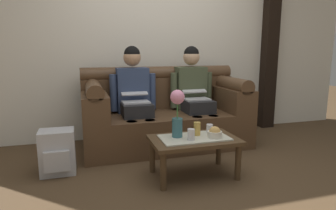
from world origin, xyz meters
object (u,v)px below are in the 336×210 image
object	(u,v)px
coffee_table	(194,144)
cup_near_right	(197,129)
cup_near_left	(210,128)
backpack_left	(58,152)
flower_vase	(177,110)
cup_far_center	(191,135)
person_right	(194,91)
couch	(165,115)
person_left	(134,94)
snack_bowl	(215,133)

from	to	relation	value
coffee_table	cup_near_right	bearing A→B (deg)	46.44
cup_near_left	backpack_left	world-z (taller)	cup_near_left
cup_near_right	backpack_left	size ratio (longest dim) A/B	0.29
flower_vase	cup_far_center	xyz separation A→B (m)	(0.09, -0.13, -0.20)
cup_far_center	person_right	bearing A→B (deg)	67.58
couch	person_right	xyz separation A→B (m)	(0.38, -0.00, 0.28)
person_right	backpack_left	distance (m)	1.76
person_right	coffee_table	world-z (taller)	person_right
person_left	flower_vase	distance (m)	0.97
cup_near_right	cup_far_center	bearing A→B (deg)	-130.34
person_left	cup_far_center	bearing A→B (deg)	-73.55
person_right	backpack_left	world-z (taller)	person_right
coffee_table	cup_far_center	size ratio (longest dim) A/B	7.84
cup_near_left	cup_near_right	world-z (taller)	cup_near_right
cup_near_right	person_left	bearing A→B (deg)	114.28
person_left	cup_near_right	bearing A→B (deg)	-65.72
person_left	cup_near_right	size ratio (longest dim) A/B	9.74
cup_far_center	backpack_left	xyz separation A→B (m)	(-1.17, 0.51, -0.22)
person_left	flower_vase	size ratio (longest dim) A/B	2.78
cup_near_right	person_right	bearing A→B (deg)	70.55
person_left	cup_near_right	xyz separation A→B (m)	(0.42, -0.94, -0.21)
cup_near_right	backpack_left	bearing A→B (deg)	163.51
snack_bowl	cup_near_right	bearing A→B (deg)	139.69
couch	coffee_table	distance (m)	0.99
person_right	cup_far_center	size ratio (longest dim) A/B	11.86
cup_near_right	cup_far_center	distance (m)	0.17
cup_near_right	cup_near_left	bearing A→B (deg)	18.87
cup_far_center	flower_vase	bearing A→B (deg)	123.01
cup_near_right	couch	bearing A→B (deg)	92.80
coffee_table	cup_near_left	distance (m)	0.25
person_left	cup_near_left	distance (m)	1.09
couch	coffee_table	xyz separation A→B (m)	(0.00, -0.99, -0.06)
person_right	cup_near_left	world-z (taller)	person_right
person_left	cup_near_right	distance (m)	1.06
snack_bowl	flower_vase	bearing A→B (deg)	160.55
person_right	coffee_table	size ratio (longest dim) A/B	1.51
coffee_table	snack_bowl	bearing A→B (deg)	-19.44
person_left	cup_near_right	world-z (taller)	person_left
person_left	coffee_table	distance (m)	1.11
person_right	cup_far_center	distance (m)	1.18
person_left	flower_vase	bearing A→B (deg)	-76.22
coffee_table	flower_vase	distance (m)	0.35
snack_bowl	cup_near_left	size ratio (longest dim) A/B	1.64
flower_vase	cup_near_left	bearing A→B (deg)	7.94
person_left	cup_far_center	size ratio (longest dim) A/B	11.86
coffee_table	cup_near_right	world-z (taller)	cup_near_right
flower_vase	cup_near_right	size ratio (longest dim) A/B	3.51
backpack_left	cup_near_left	bearing A→B (deg)	-12.80
person_right	backpack_left	xyz separation A→B (m)	(-1.61, -0.56, -0.45)
backpack_left	cup_far_center	bearing A→B (deg)	-23.44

